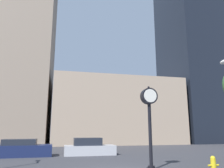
# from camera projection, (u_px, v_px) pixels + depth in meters

# --- Properties ---
(building_tall_tower) EXTENTS (11.17, 12.00, 38.90)m
(building_tall_tower) POSITION_uv_depth(u_px,v_px,m) (19.00, 22.00, 35.67)
(building_tall_tower) COLOR gray
(building_tall_tower) RESTS_ON ground_plane
(building_storefront_row) EXTENTS (19.67, 12.00, 9.95)m
(building_storefront_row) POSITION_uv_depth(u_px,v_px,m) (115.00, 112.00, 36.14)
(building_storefront_row) COLOR tan
(building_storefront_row) RESTS_ON ground_plane
(building_glass_modern) EXTENTS (13.64, 12.00, 35.74)m
(building_glass_modern) POSITION_uv_depth(u_px,v_px,m) (201.00, 47.00, 42.56)
(building_glass_modern) COLOR black
(building_glass_modern) RESTS_ON ground_plane
(street_clock) EXTENTS (0.90, 0.55, 4.49)m
(street_clock) POSITION_uv_depth(u_px,v_px,m) (149.00, 111.00, 12.08)
(street_clock) COLOR black
(street_clock) RESTS_ON ground_plane
(car_navy) EXTENTS (4.61, 1.97, 1.37)m
(car_navy) POSITION_uv_depth(u_px,v_px,m) (22.00, 149.00, 17.32)
(car_navy) COLOR #19234C
(car_navy) RESTS_ON ground_plane
(car_silver) EXTENTS (4.27, 1.80, 1.42)m
(car_silver) POSITION_uv_depth(u_px,v_px,m) (89.00, 148.00, 18.57)
(car_silver) COLOR #BCBCC1
(car_silver) RESTS_ON ground_plane
(fire_hydrant_far) EXTENTS (0.58, 0.25, 0.80)m
(fire_hydrant_far) POSITION_uv_depth(u_px,v_px,m) (213.00, 164.00, 10.80)
(fire_hydrant_far) COLOR yellow
(fire_hydrant_far) RESTS_ON ground_plane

